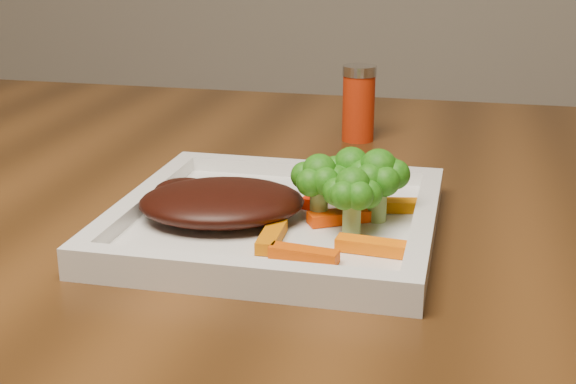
# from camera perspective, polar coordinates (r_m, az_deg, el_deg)

# --- Properties ---
(plate) EXTENTS (0.27, 0.27, 0.01)m
(plate) POSITION_cam_1_polar(r_m,az_deg,el_deg) (0.70, -0.80, -2.35)
(plate) COLOR white
(plate) RESTS_ON dining_table
(steak) EXTENTS (0.17, 0.14, 0.03)m
(steak) POSITION_cam_1_polar(r_m,az_deg,el_deg) (0.69, -4.73, -0.72)
(steak) COLOR black
(steak) RESTS_ON plate
(broccoli_0) EXTENTS (0.06, 0.06, 0.07)m
(broccoli_0) POSITION_cam_1_polar(r_m,az_deg,el_deg) (0.70, 4.50, 1.15)
(broccoli_0) COLOR #126010
(broccoli_0) RESTS_ON plate
(broccoli_1) EXTENTS (0.06, 0.06, 0.06)m
(broccoli_1) POSITION_cam_1_polar(r_m,az_deg,el_deg) (0.68, 6.40, 0.52)
(broccoli_1) COLOR #246C12
(broccoli_1) RESTS_ON plate
(broccoli_2) EXTENTS (0.06, 0.06, 0.06)m
(broccoli_2) POSITION_cam_1_polar(r_m,az_deg,el_deg) (0.65, 4.58, -0.63)
(broccoli_2) COLOR #2D5E0F
(broccoli_2) RESTS_ON plate
(broccoli_3) EXTENTS (0.07, 0.07, 0.06)m
(broccoli_3) POSITION_cam_1_polar(r_m,az_deg,el_deg) (0.68, 2.22, 0.38)
(broccoli_3) COLOR #346D12
(broccoli_3) RESTS_ON plate
(carrot_0) EXTENTS (0.05, 0.02, 0.01)m
(carrot_0) POSITION_cam_1_polar(r_m,az_deg,el_deg) (0.61, 1.14, -4.46)
(carrot_0) COLOR #D54803
(carrot_0) RESTS_ON plate
(carrot_1) EXTENTS (0.06, 0.02, 0.01)m
(carrot_1) POSITION_cam_1_polar(r_m,az_deg,el_deg) (0.63, 6.18, -3.86)
(carrot_1) COLOR #FF6B04
(carrot_1) RESTS_ON plate
(carrot_2) EXTENTS (0.02, 0.06, 0.01)m
(carrot_2) POSITION_cam_1_polar(r_m,az_deg,el_deg) (0.64, -1.18, -3.21)
(carrot_2) COLOR #C86503
(carrot_2) RESTS_ON plate
(carrot_3) EXTENTS (0.06, 0.03, 0.01)m
(carrot_3) POSITION_cam_1_polar(r_m,az_deg,el_deg) (0.72, 7.52, -0.94)
(carrot_3) COLOR orange
(carrot_3) RESTS_ON plate
(carrot_4) EXTENTS (0.03, 0.06, 0.01)m
(carrot_4) POSITION_cam_1_polar(r_m,az_deg,el_deg) (0.73, 2.39, -0.29)
(carrot_4) COLOR #FF1F04
(carrot_4) RESTS_ON plate
(carrot_6) EXTENTS (0.06, 0.05, 0.01)m
(carrot_6) POSITION_cam_1_polar(r_m,az_deg,el_deg) (0.69, 4.03, -1.73)
(carrot_6) COLOR #FF4004
(carrot_6) RESTS_ON plate
(spice_shaker) EXTENTS (0.04, 0.04, 0.09)m
(spice_shaker) POSITION_cam_1_polar(r_m,az_deg,el_deg) (0.98, 5.04, 6.30)
(spice_shaker) COLOR #B22709
(spice_shaker) RESTS_ON dining_table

